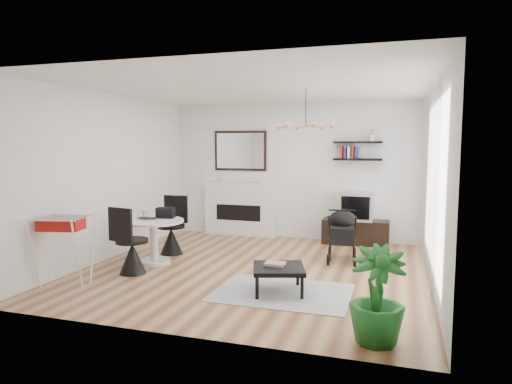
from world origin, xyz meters
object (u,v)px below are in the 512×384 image
(crt_tv, at_px, (357,206))
(dining_table, at_px, (154,235))
(coffee_table, at_px, (279,269))
(drying_rack, at_px, (64,249))
(potted_plant, at_px, (377,296))
(tv_console, at_px, (355,232))
(fireplace, at_px, (240,202))
(stroller, at_px, (342,237))

(crt_tv, height_order, dining_table, crt_tv)
(crt_tv, xyz_separation_m, coffee_table, (-0.67, -3.20, -0.42))
(drying_rack, height_order, potted_plant, drying_rack)
(tv_console, distance_m, coffee_table, 3.27)
(tv_console, bearing_deg, coffee_table, -101.74)
(dining_table, height_order, drying_rack, drying_rack)
(dining_table, xyz_separation_m, potted_plant, (3.52, -1.97, 0.01))
(tv_console, distance_m, crt_tv, 0.49)
(drying_rack, bearing_deg, dining_table, 55.95)
(tv_console, height_order, dining_table, dining_table)
(fireplace, xyz_separation_m, coffee_table, (1.72, -3.35, -0.38))
(fireplace, distance_m, potted_plant, 5.41)
(stroller, bearing_deg, coffee_table, -113.10)
(potted_plant, bearing_deg, coffee_table, 137.37)
(drying_rack, relative_size, potted_plant, 1.01)
(tv_console, distance_m, dining_table, 3.78)
(coffee_table, relative_size, potted_plant, 0.86)
(stroller, height_order, potted_plant, potted_plant)
(drying_rack, bearing_deg, tv_console, 34.76)
(tv_console, height_order, crt_tv, crt_tv)
(tv_console, bearing_deg, fireplace, 176.44)
(tv_console, xyz_separation_m, crt_tv, (0.01, -0.00, 0.49))
(crt_tv, distance_m, drying_rack, 5.13)
(fireplace, bearing_deg, dining_table, -101.97)
(tv_console, relative_size, dining_table, 1.29)
(tv_console, relative_size, stroller, 1.35)
(stroller, distance_m, potted_plant, 3.10)
(stroller, bearing_deg, dining_table, -165.62)
(tv_console, bearing_deg, stroller, -93.90)
(crt_tv, bearing_deg, tv_console, 160.09)
(potted_plant, bearing_deg, dining_table, 150.72)
(stroller, bearing_deg, crt_tv, 79.75)
(fireplace, height_order, crt_tv, fireplace)
(coffee_table, bearing_deg, drying_rack, -168.33)
(crt_tv, distance_m, dining_table, 3.79)
(dining_table, height_order, stroller, stroller)
(dining_table, relative_size, stroller, 1.04)
(fireplace, bearing_deg, drying_rack, -105.38)
(crt_tv, distance_m, stroller, 1.38)
(crt_tv, height_order, stroller, crt_tv)
(fireplace, distance_m, dining_table, 2.60)
(dining_table, distance_m, potted_plant, 4.04)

